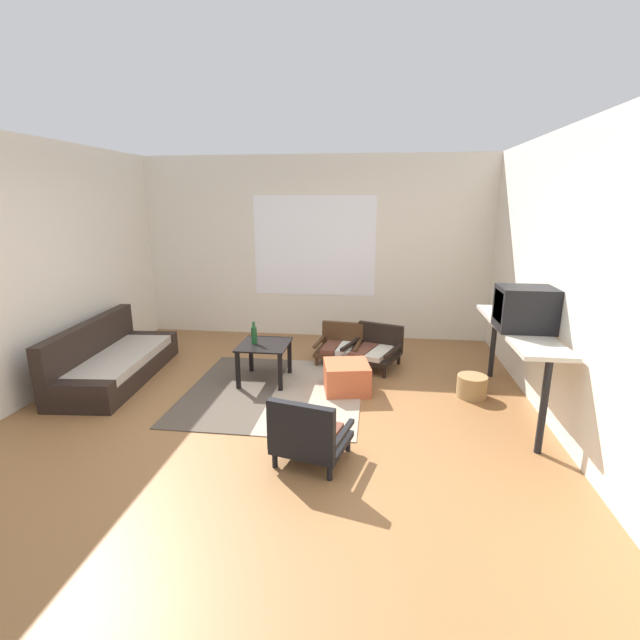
# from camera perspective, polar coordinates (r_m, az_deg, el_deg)

# --- Properties ---
(ground_plane) EXTENTS (7.80, 7.80, 0.00)m
(ground_plane) POSITION_cam_1_polar(r_m,az_deg,el_deg) (4.45, -6.22, -12.84)
(ground_plane) COLOR olive
(far_wall_with_window) EXTENTS (5.60, 0.13, 2.70)m
(far_wall_with_window) POSITION_cam_1_polar(r_m,az_deg,el_deg) (6.99, -0.65, 8.95)
(far_wall_with_window) COLOR silver
(far_wall_with_window) RESTS_ON ground
(side_wall_right) EXTENTS (0.12, 6.60, 2.70)m
(side_wall_right) POSITION_cam_1_polar(r_m,az_deg,el_deg) (4.52, 29.29, 3.87)
(side_wall_right) COLOR silver
(side_wall_right) RESTS_ON ground
(side_wall_left) EXTENTS (0.12, 6.60, 2.70)m
(side_wall_left) POSITION_cam_1_polar(r_m,az_deg,el_deg) (5.54, -33.77, 4.95)
(side_wall_left) COLOR silver
(side_wall_left) RESTS_ON ground
(area_rug) EXTENTS (1.91, 2.01, 0.01)m
(area_rug) POSITION_cam_1_polar(r_m,az_deg,el_deg) (5.15, -5.66, -8.80)
(area_rug) COLOR #4C4238
(area_rug) RESTS_ON ground
(couch) EXTENTS (0.91, 1.99, 0.69)m
(couch) POSITION_cam_1_polar(r_m,az_deg,el_deg) (5.93, -24.52, -4.78)
(couch) COLOR black
(couch) RESTS_ON ground
(coffee_table) EXTENTS (0.56, 0.62, 0.46)m
(coffee_table) POSITION_cam_1_polar(r_m,az_deg,el_deg) (5.32, -6.96, -3.88)
(coffee_table) COLOR black
(coffee_table) RESTS_ON ground
(armchair_by_window) EXTENTS (0.62, 0.61, 0.48)m
(armchair_by_window) POSITION_cam_1_polar(r_m,az_deg,el_deg) (6.01, 2.50, -3.09)
(armchair_by_window) COLOR #472D19
(armchair_by_window) RESTS_ON ground
(armchair_striped_foreground) EXTENTS (0.66, 0.65, 0.59)m
(armchair_striped_foreground) POSITION_cam_1_polar(r_m,az_deg,el_deg) (3.73, -1.44, -14.24)
(armchair_striped_foreground) COLOR black
(armchair_striped_foreground) RESTS_ON ground
(armchair_corner) EXTENTS (0.79, 0.80, 0.50)m
(armchair_corner) POSITION_cam_1_polar(r_m,az_deg,el_deg) (5.85, 6.82, -3.56)
(armchair_corner) COLOR black
(armchair_corner) RESTS_ON ground
(ottoman_orange) EXTENTS (0.56, 0.56, 0.33)m
(ottoman_orange) POSITION_cam_1_polar(r_m,az_deg,el_deg) (5.08, 3.33, -7.15)
(ottoman_orange) COLOR #BC5633
(ottoman_orange) RESTS_ON ground
(console_shelf) EXTENTS (0.43, 1.86, 0.87)m
(console_shelf) POSITION_cam_1_polar(r_m,az_deg,el_deg) (4.88, 23.48, -1.70)
(console_shelf) COLOR beige
(console_shelf) RESTS_ON ground
(crt_television) EXTENTS (0.50, 0.41, 0.41)m
(crt_television) POSITION_cam_1_polar(r_m,az_deg,el_deg) (4.69, 24.23, 1.30)
(crt_television) COLOR black
(crt_television) RESTS_ON console_shelf
(clay_vase) EXTENTS (0.25, 0.25, 0.33)m
(clay_vase) POSITION_cam_1_polar(r_m,az_deg,el_deg) (5.10, 22.86, 1.55)
(clay_vase) COLOR brown
(clay_vase) RESTS_ON console_shelf
(glass_bottle) EXTENTS (0.07, 0.07, 0.26)m
(glass_bottle) POSITION_cam_1_polar(r_m,az_deg,el_deg) (5.28, -8.24, -1.81)
(glass_bottle) COLOR #194723
(glass_bottle) RESTS_ON coffee_table
(wicker_basket) EXTENTS (0.32, 0.32, 0.24)m
(wicker_basket) POSITION_cam_1_polar(r_m,az_deg,el_deg) (5.22, 18.44, -7.85)
(wicker_basket) COLOR #9E7A4C
(wicker_basket) RESTS_ON ground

